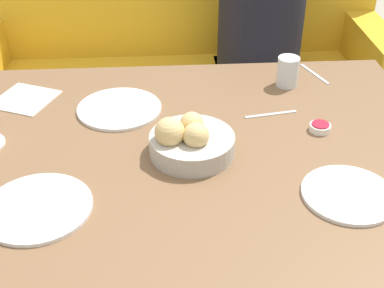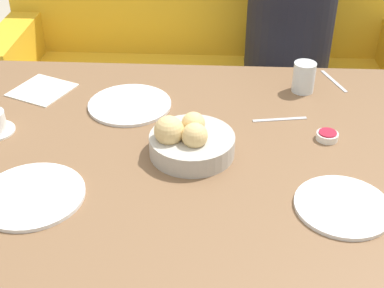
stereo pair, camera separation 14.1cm
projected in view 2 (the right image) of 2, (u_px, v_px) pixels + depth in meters
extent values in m
cube|color=brown|center=(188.00, 156.00, 1.45)|extent=(1.41, 1.07, 0.03)
cube|color=brown|center=(28.00, 155.00, 2.08)|extent=(0.06, 0.06, 0.68)
cube|color=brown|center=(370.00, 166.00, 2.02)|extent=(0.06, 0.06, 0.68)
cube|color=gold|center=(207.00, 111.00, 2.59)|extent=(1.88, 0.70, 0.45)
cube|color=gold|center=(210.00, 3.00, 2.55)|extent=(1.88, 0.20, 0.45)
cube|color=gold|center=(27.00, 88.00, 2.58)|extent=(0.14, 0.70, 0.65)
cube|color=#23232D|center=(279.00, 124.00, 2.49)|extent=(0.34, 0.47, 0.45)
cylinder|color=black|center=(291.00, 17.00, 2.20)|extent=(0.36, 0.36, 0.59)
cylinder|color=#B2ADA3|center=(192.00, 145.00, 1.41)|extent=(0.23, 0.23, 0.05)
sphere|color=#DBB775|center=(195.00, 136.00, 1.36)|extent=(0.07, 0.07, 0.07)
sphere|color=#DBB775|center=(193.00, 124.00, 1.41)|extent=(0.06, 0.06, 0.06)
sphere|color=#DBB775|center=(169.00, 131.00, 1.37)|extent=(0.08, 0.08, 0.08)
cylinder|color=white|center=(32.00, 195.00, 1.27)|extent=(0.25, 0.25, 0.01)
cylinder|color=white|center=(343.00, 206.00, 1.24)|extent=(0.23, 0.23, 0.01)
cylinder|color=white|center=(130.00, 105.00, 1.64)|extent=(0.25, 0.25, 0.01)
cylinder|color=silver|center=(304.00, 77.00, 1.69)|extent=(0.07, 0.07, 0.10)
cylinder|color=white|center=(327.00, 136.00, 1.48)|extent=(0.06, 0.06, 0.02)
cylinder|color=#A3192D|center=(328.00, 133.00, 1.47)|extent=(0.05, 0.05, 0.00)
cube|color=#B7B7BC|center=(334.00, 81.00, 1.78)|extent=(0.06, 0.16, 0.00)
cube|color=#B7B7BC|center=(280.00, 119.00, 1.57)|extent=(0.16, 0.04, 0.00)
cube|color=silver|center=(42.00, 90.00, 1.72)|extent=(0.22, 0.22, 0.00)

